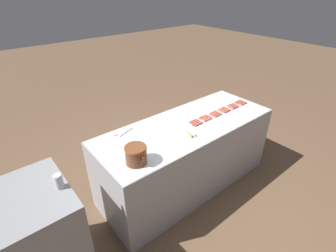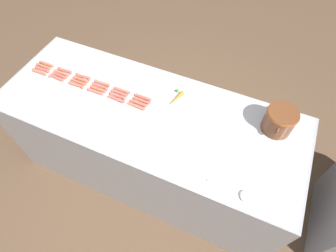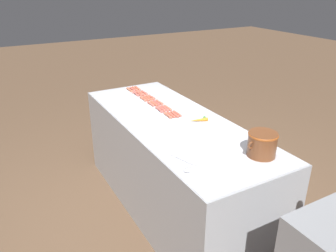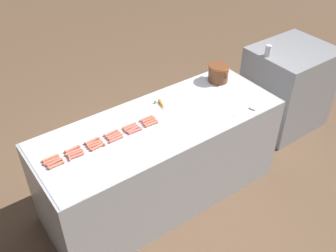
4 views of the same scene
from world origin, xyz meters
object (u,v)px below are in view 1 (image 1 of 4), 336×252
hot_dog_4 (208,119)px  hot_dog_23 (193,121)px  hot_dog_1 (235,107)px  hot_dog_20 (221,109)px  hot_dog_16 (205,117)px  hot_dog_21 (213,112)px  hot_dog_3 (218,115)px  bean_pot (136,154)px  hot_dog_12 (240,102)px  hot_dog_19 (230,105)px  hot_dog_11 (196,123)px  hot_dog_10 (207,118)px  back_cabinet (24,249)px  hot_dog_9 (216,114)px  hot_dog_22 (203,117)px  serving_spoon (118,133)px  hot_dog_6 (242,103)px  hot_dog_8 (225,110)px  hot_dog_13 (232,106)px  hot_dog_18 (238,101)px  hot_dog_7 (234,106)px  hot_dog_17 (195,122)px  carrot (189,133)px  hot_dog_0 (244,104)px  hot_dog_14 (223,109)px  hot_dog_2 (227,111)px  hot_dog_15 (214,113)px  hot_dog_5 (198,124)px  soda_can (59,181)px

hot_dog_4 → hot_dog_23: 0.19m
hot_dog_1 → hot_dog_20: 0.20m
hot_dog_16 → hot_dog_21: same height
hot_dog_3 → hot_dog_16: bearing=69.4°
hot_dog_4 → hot_dog_21: bearing=-63.2°
hot_dog_4 → bean_pot: bearing=96.6°
hot_dog_12 → hot_dog_19: same height
hot_dog_11 → hot_dog_23: same height
hot_dog_10 → hot_dog_23: same height
back_cabinet → hot_dog_9: size_ratio=7.11×
hot_dog_19 → hot_dog_22: bearing=90.4°
hot_dog_1 → serving_spoon: 1.59m
hot_dog_6 → hot_dog_23: (0.06, 0.88, 0.00)m
back_cabinet → hot_dog_8: 2.57m
hot_dog_13 → hot_dog_18: 0.18m
hot_dog_7 → hot_dog_17: same height
hot_dog_6 → carrot: 1.12m
hot_dog_0 → serving_spoon: bearing=76.3°
hot_dog_14 → hot_dog_17: same height
hot_dog_21 → hot_dog_18: bearing=-89.4°
bean_pot → carrot: bean_pot is taller
hot_dog_6 → hot_dog_17: same height
serving_spoon → hot_dog_16: bearing=-109.3°
hot_dog_4 → serving_spoon: hot_dog_4 is taller
hot_dog_1 → hot_dog_19: 0.10m
hot_dog_0 → hot_dog_11: same height
hot_dog_2 → hot_dog_3: 0.18m
hot_dog_15 → bean_pot: bearing=98.4°
hot_dog_15 → hot_dog_10: bearing=100.6°
hot_dog_5 → hot_dog_7: size_ratio=1.00×
hot_dog_21 → soda_can: bearing=95.7°
hot_dog_0 → hot_dog_23: same height
hot_dog_10 → hot_dog_20: 0.35m
hot_dog_14 → hot_dog_18: (0.04, -0.35, 0.00)m
hot_dog_20 → hot_dog_12: bearing=-95.3°
hot_dog_7 → hot_dog_22: same height
hot_dog_3 → serving_spoon: 1.26m
hot_dog_2 → hot_dog_5: bearing=90.0°
hot_dog_10 → carrot: (-0.12, 0.41, 0.00)m
hot_dog_1 → hot_dog_12: (0.06, -0.18, 0.00)m
hot_dog_21 → hot_dog_11: bearing=100.0°
hot_dog_13 → hot_dog_16: same height
hot_dog_0 → hot_dog_18: (0.10, 0.00, 0.00)m
hot_dog_12 → hot_dog_17: 0.87m
hot_dog_0 → hot_dog_8: bearing=84.7°
hot_dog_2 → hot_dog_13: (0.06, -0.17, 0.00)m
bean_pot → hot_dog_1: bearing=-85.5°
hot_dog_9 → hot_dog_23: (0.06, 0.35, 0.00)m
hot_dog_1 → soda_can: bearing=92.6°
hot_dog_22 → carrot: (-0.18, 0.40, 0.00)m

